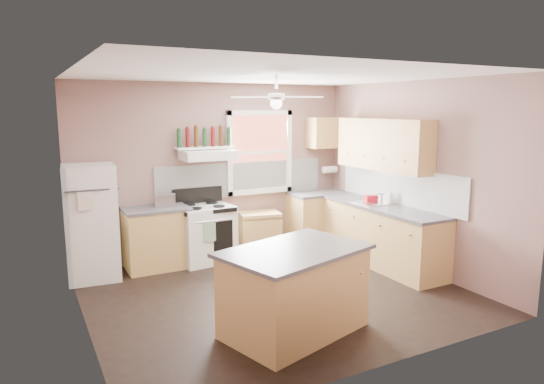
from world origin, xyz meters
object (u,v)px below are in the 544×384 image
refrigerator (91,223)px  stove (205,234)px  cart (260,232)px  island (294,292)px  toaster (165,200)px

refrigerator → stove: 1.65m
refrigerator → cart: refrigerator is taller
stove → cart: (0.97, 0.09, -0.11)m
island → stove: bearing=73.9°
stove → island: bearing=-95.8°
toaster → cart: toaster is taller
toaster → cart: (1.55, 0.04, -0.67)m
toaster → cart: size_ratio=0.43×
toaster → island: (0.58, -2.73, -0.56)m
stove → cart: bearing=-0.6°
toaster → refrigerator: bearing=-157.1°
toaster → cart: 1.69m
refrigerator → cart: size_ratio=2.44×
toaster → island: size_ratio=0.20×
stove → toaster: bearing=169.3°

